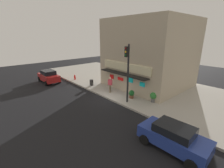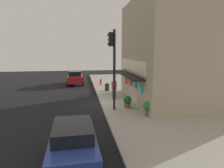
{
  "view_description": "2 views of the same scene",
  "coord_description": "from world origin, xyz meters",
  "px_view_note": "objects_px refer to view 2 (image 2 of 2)",
  "views": [
    {
      "loc": [
        11.85,
        -9.91,
        6.63
      ],
      "look_at": [
        0.61,
        0.09,
        1.85
      ],
      "focal_mm": 24.97,
      "sensor_mm": 36.0,
      "label": 1
    },
    {
      "loc": [
        15.95,
        -1.59,
        4.42
      ],
      "look_at": [
        0.24,
        0.92,
        1.74
      ],
      "focal_mm": 32.12,
      "sensor_mm": 36.0,
      "label": 2
    }
  ],
  "objects_px": {
    "potted_plant_by_window": "(127,101)",
    "parked_car_red": "(75,78)",
    "parked_car_blue": "(73,143)",
    "traffic_light": "(113,60)",
    "potted_plant_by_doorway": "(148,107)",
    "pedestrian": "(114,88)",
    "fire_hydrant": "(101,82)",
    "trash_can": "(107,87)"
  },
  "relations": [
    {
      "from": "potted_plant_by_doorway",
      "to": "potted_plant_by_window",
      "type": "bearing_deg",
      "value": -157.36
    },
    {
      "from": "pedestrian",
      "to": "potted_plant_by_window",
      "type": "distance_m",
      "value": 2.93
    },
    {
      "from": "trash_can",
      "to": "traffic_light",
      "type": "bearing_deg",
      "value": -4.13
    },
    {
      "from": "fire_hydrant",
      "to": "trash_can",
      "type": "bearing_deg",
      "value": 3.67
    },
    {
      "from": "parked_car_blue",
      "to": "fire_hydrant",
      "type": "bearing_deg",
      "value": 170.51
    },
    {
      "from": "potted_plant_by_window",
      "to": "parked_car_red",
      "type": "xyz_separation_m",
      "value": [
        -12.27,
        -4.12,
        0.25
      ]
    },
    {
      "from": "potted_plant_by_doorway",
      "to": "traffic_light",
      "type": "bearing_deg",
      "value": -130.2
    },
    {
      "from": "fire_hydrant",
      "to": "parked_car_red",
      "type": "bearing_deg",
      "value": -119.61
    },
    {
      "from": "parked_car_blue",
      "to": "parked_car_red",
      "type": "distance_m",
      "value": 18.93
    },
    {
      "from": "fire_hydrant",
      "to": "trash_can",
      "type": "distance_m",
      "value": 4.02
    },
    {
      "from": "potted_plant_by_doorway",
      "to": "parked_car_blue",
      "type": "distance_m",
      "value": 6.52
    },
    {
      "from": "trash_can",
      "to": "parked_car_red",
      "type": "xyz_separation_m",
      "value": [
        -5.83,
        -3.45,
        0.32
      ]
    },
    {
      "from": "pedestrian",
      "to": "parked_car_blue",
      "type": "xyz_separation_m",
      "value": [
        9.49,
        -3.25,
        -0.36
      ]
    },
    {
      "from": "potted_plant_by_window",
      "to": "parked_car_red",
      "type": "bearing_deg",
      "value": -161.42
    },
    {
      "from": "parked_car_blue",
      "to": "trash_can",
      "type": "bearing_deg",
      "value": 166.61
    },
    {
      "from": "fire_hydrant",
      "to": "parked_car_red",
      "type": "xyz_separation_m",
      "value": [
        -1.81,
        -3.19,
        0.35
      ]
    },
    {
      "from": "fire_hydrant",
      "to": "trash_can",
      "type": "height_order",
      "value": "trash_can"
    },
    {
      "from": "traffic_light",
      "to": "pedestrian",
      "type": "height_order",
      "value": "traffic_light"
    },
    {
      "from": "pedestrian",
      "to": "potted_plant_by_doorway",
      "type": "bearing_deg",
      "value": 16.07
    },
    {
      "from": "potted_plant_by_doorway",
      "to": "parked_car_blue",
      "type": "height_order",
      "value": "parked_car_blue"
    },
    {
      "from": "pedestrian",
      "to": "potted_plant_by_doorway",
      "type": "distance_m",
      "value": 5.15
    },
    {
      "from": "trash_can",
      "to": "parked_car_blue",
      "type": "xyz_separation_m",
      "value": [
        13.1,
        -3.12,
        0.26
      ]
    },
    {
      "from": "pedestrian",
      "to": "potted_plant_by_window",
      "type": "xyz_separation_m",
      "value": [
        2.83,
        0.54,
        -0.54
      ]
    },
    {
      "from": "parked_car_blue",
      "to": "parked_car_red",
      "type": "relative_size",
      "value": 1.02
    },
    {
      "from": "fire_hydrant",
      "to": "parked_car_blue",
      "type": "relative_size",
      "value": 0.18
    },
    {
      "from": "parked_car_red",
      "to": "parked_car_blue",
      "type": "bearing_deg",
      "value": 0.99
    },
    {
      "from": "traffic_light",
      "to": "fire_hydrant",
      "type": "xyz_separation_m",
      "value": [
        -10.83,
        0.24,
        -3.24
      ]
    },
    {
      "from": "fire_hydrant",
      "to": "pedestrian",
      "type": "distance_m",
      "value": 7.66
    },
    {
      "from": "traffic_light",
      "to": "parked_car_red",
      "type": "distance_m",
      "value": 13.31
    },
    {
      "from": "fire_hydrant",
      "to": "parked_car_red",
      "type": "height_order",
      "value": "parked_car_red"
    },
    {
      "from": "parked_car_blue",
      "to": "parked_car_red",
      "type": "height_order",
      "value": "parked_car_red"
    },
    {
      "from": "traffic_light",
      "to": "potted_plant_by_doorway",
      "type": "bearing_deg",
      "value": 49.8
    },
    {
      "from": "traffic_light",
      "to": "potted_plant_by_window",
      "type": "height_order",
      "value": "traffic_light"
    },
    {
      "from": "parked_car_blue",
      "to": "pedestrian",
      "type": "bearing_deg",
      "value": 161.08
    },
    {
      "from": "pedestrian",
      "to": "potted_plant_by_doorway",
      "type": "relative_size",
      "value": 1.8
    },
    {
      "from": "traffic_light",
      "to": "parked_car_red",
      "type": "bearing_deg",
      "value": -166.85
    },
    {
      "from": "traffic_light",
      "to": "parked_car_red",
      "type": "relative_size",
      "value": 1.41
    },
    {
      "from": "pedestrian",
      "to": "potted_plant_by_doorway",
      "type": "height_order",
      "value": "pedestrian"
    },
    {
      "from": "trash_can",
      "to": "pedestrian",
      "type": "xyz_separation_m",
      "value": [
        3.61,
        0.13,
        0.61
      ]
    },
    {
      "from": "pedestrian",
      "to": "parked_car_blue",
      "type": "relative_size",
      "value": 0.45
    },
    {
      "from": "traffic_light",
      "to": "pedestrian",
      "type": "relative_size",
      "value": 3.1
    },
    {
      "from": "traffic_light",
      "to": "potted_plant_by_doorway",
      "type": "height_order",
      "value": "traffic_light"
    }
  ]
}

